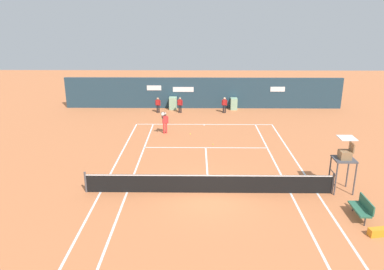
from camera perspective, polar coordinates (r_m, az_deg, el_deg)
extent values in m
plane|color=#C67042|center=(18.72, 2.52, -8.68)|extent=(80.00, 80.00, 0.00)
cube|color=white|center=(29.63, 1.85, 1.61)|extent=(10.60, 0.10, 0.01)
cube|color=white|center=(19.29, -13.60, -8.35)|extent=(0.10, 23.40, 0.01)
cube|color=white|center=(19.01, -9.76, -8.49)|extent=(0.10, 23.40, 0.01)
cube|color=white|center=(19.27, 14.63, -8.46)|extent=(0.10, 23.40, 0.01)
cube|color=white|center=(19.62, 18.35, -8.33)|extent=(0.10, 23.40, 0.01)
cube|color=white|center=(24.60, 2.08, -1.91)|extent=(8.00, 0.10, 0.01)
cube|color=white|center=(21.62, 2.27, -4.83)|extent=(0.10, 6.40, 0.01)
cube|color=white|center=(29.48, 1.85, 1.53)|extent=(0.10, 0.24, 0.01)
cylinder|color=#4C4C51|center=(19.24, -15.75, -6.84)|extent=(0.10, 0.10, 1.07)
cylinder|color=#4C4C51|center=(19.62, 20.47, -6.84)|extent=(0.10, 0.10, 1.07)
cube|color=black|center=(18.51, 2.54, -7.36)|extent=(12.00, 0.03, 0.95)
cube|color=white|center=(18.32, 2.56, -6.11)|extent=(12.00, 0.04, 0.06)
cube|color=#233D4C|center=(34.43, 1.71, 6.35)|extent=(25.00, 0.24, 2.78)
cube|color=white|center=(34.97, 12.79, 6.75)|extent=(1.30, 0.02, 0.44)
cube|color=white|center=(34.40, -5.74, 7.08)|extent=(1.29, 0.02, 0.44)
cube|color=white|center=(34.24, -1.33, 6.88)|extent=(1.87, 0.02, 0.44)
cube|color=#8CB793|center=(34.13, -2.88, 4.80)|extent=(0.67, 0.70, 1.12)
cube|color=#8CB793|center=(34.24, 6.32, 4.69)|extent=(0.58, 0.70, 1.05)
cylinder|color=#47474C|center=(19.39, 20.86, -6.26)|extent=(0.07, 0.07, 1.65)
cylinder|color=#47474C|center=(20.16, 20.02, -5.21)|extent=(0.07, 0.07, 1.65)
cylinder|color=#47474C|center=(19.72, 23.33, -6.16)|extent=(0.07, 0.07, 1.65)
cylinder|color=#47474C|center=(20.48, 22.41, -5.14)|extent=(0.07, 0.07, 1.65)
cylinder|color=#47474C|center=(19.90, 20.33, -6.60)|extent=(0.04, 0.81, 0.04)
cylinder|color=#47474C|center=(19.71, 20.49, -5.29)|extent=(0.04, 0.81, 0.04)
cube|color=#47474C|center=(19.62, 21.95, -3.40)|extent=(1.00, 1.00, 0.06)
cube|color=olive|center=(19.54, 22.03, -2.77)|extent=(0.52, 0.56, 0.40)
cube|color=olive|center=(19.52, 22.95, -1.73)|extent=(0.06, 0.56, 0.45)
cube|color=white|center=(19.27, 22.32, -0.41)|extent=(0.76, 0.80, 0.04)
cylinder|color=#38383D|center=(17.52, 24.60, -11.78)|extent=(0.06, 0.06, 0.38)
cylinder|color=#38383D|center=(18.50, 23.11, -9.93)|extent=(0.06, 0.06, 0.38)
cube|color=#2D664C|center=(17.90, 23.93, -10.19)|extent=(0.48, 1.39, 0.08)
cube|color=#2D664C|center=(17.90, 24.83, -9.42)|extent=(0.06, 1.39, 0.42)
cube|color=orange|center=(17.09, 26.39, -12.95)|extent=(0.90, 0.45, 0.32)
cylinder|color=red|center=(27.42, -3.90, 1.04)|extent=(0.12, 0.12, 0.77)
cylinder|color=red|center=(27.40, -4.26, 1.01)|extent=(0.12, 0.12, 0.77)
cube|color=red|center=(27.22, -4.11, 2.34)|extent=(0.38, 0.27, 0.54)
sphere|color=brown|center=(27.12, -4.13, 3.10)|extent=(0.21, 0.21, 0.21)
cylinder|color=white|center=(27.10, -4.13, 3.27)|extent=(0.20, 0.20, 0.06)
cylinder|color=red|center=(27.27, -3.67, 2.29)|extent=(0.08, 0.08, 0.52)
cylinder|color=brown|center=(26.89, -4.48, 2.62)|extent=(0.21, 0.52, 0.08)
cylinder|color=black|center=(26.61, -4.39, 2.70)|extent=(0.03, 0.03, 0.22)
torus|color=black|center=(26.54, -4.40, 3.22)|extent=(0.30, 0.10, 0.30)
cylinder|color=silver|center=(26.54, -4.40, 3.22)|extent=(0.25, 0.07, 0.26)
cylinder|color=black|center=(32.95, -1.68, 3.95)|extent=(0.11, 0.11, 0.69)
cylinder|color=black|center=(32.98, -1.95, 3.96)|extent=(0.11, 0.11, 0.69)
cube|color=#AD1E1E|center=(32.83, -1.83, 4.95)|extent=(0.34, 0.22, 0.48)
sphere|color=tan|center=(32.75, -1.83, 5.53)|extent=(0.19, 0.19, 0.19)
cylinder|color=#AD1E1E|center=(32.80, -1.50, 4.88)|extent=(0.07, 0.07, 0.47)
cylinder|color=#AD1E1E|center=(32.88, -2.16, 4.90)|extent=(0.07, 0.07, 0.47)
cylinder|color=black|center=(33.02, 5.03, 3.92)|extent=(0.11, 0.11, 0.70)
cylinder|color=black|center=(33.03, 4.75, 3.93)|extent=(0.11, 0.11, 0.70)
cube|color=#AD1E1E|center=(32.89, 4.92, 4.93)|extent=(0.34, 0.22, 0.49)
sphere|color=beige|center=(32.81, 4.93, 5.51)|extent=(0.19, 0.19, 0.19)
cylinder|color=#AD1E1E|center=(32.88, 5.25, 4.86)|extent=(0.07, 0.07, 0.47)
cylinder|color=#AD1E1E|center=(32.91, 4.58, 4.88)|extent=(0.07, 0.07, 0.47)
cylinder|color=black|center=(33.09, -5.01, 3.94)|extent=(0.11, 0.11, 0.68)
cylinder|color=black|center=(33.13, -5.26, 3.94)|extent=(0.11, 0.11, 0.68)
cube|color=#AD1E1E|center=(32.97, -5.16, 4.91)|extent=(0.33, 0.21, 0.48)
sphere|color=tan|center=(32.90, -5.18, 5.48)|extent=(0.19, 0.19, 0.19)
cylinder|color=#AD1E1E|center=(32.94, -4.84, 4.85)|extent=(0.07, 0.07, 0.46)
cylinder|color=#AD1E1E|center=(33.03, -5.48, 4.87)|extent=(0.07, 0.07, 0.46)
sphere|color=#CCE033|center=(25.14, 3.18, -1.40)|extent=(0.07, 0.07, 0.07)
sphere|color=#CCE033|center=(27.21, -0.26, 0.17)|extent=(0.07, 0.07, 0.07)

